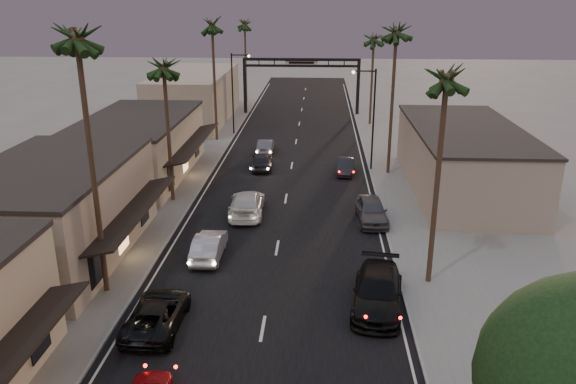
# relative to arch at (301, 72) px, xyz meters

# --- Properties ---
(ground) EXTENTS (200.00, 200.00, 0.00)m
(ground) POSITION_rel_arch_xyz_m (0.00, -30.00, -5.53)
(ground) COLOR slate
(ground) RESTS_ON ground
(road) EXTENTS (14.00, 120.00, 0.02)m
(road) POSITION_rel_arch_xyz_m (0.00, -25.00, -5.53)
(road) COLOR black
(road) RESTS_ON ground
(sidewalk_left) EXTENTS (5.00, 92.00, 0.12)m
(sidewalk_left) POSITION_rel_arch_xyz_m (-9.50, -18.00, -5.47)
(sidewalk_left) COLOR slate
(sidewalk_left) RESTS_ON ground
(sidewalk_right) EXTENTS (5.00, 92.00, 0.12)m
(sidewalk_right) POSITION_rel_arch_xyz_m (9.50, -18.00, -5.47)
(sidewalk_right) COLOR slate
(sidewalk_right) RESTS_ON ground
(storefront_mid) EXTENTS (8.00, 14.00, 5.50)m
(storefront_mid) POSITION_rel_arch_xyz_m (-13.00, -44.00, -2.78)
(storefront_mid) COLOR gray
(storefront_mid) RESTS_ON ground
(storefront_far) EXTENTS (8.00, 16.00, 5.00)m
(storefront_far) POSITION_rel_arch_xyz_m (-13.00, -28.00, -3.03)
(storefront_far) COLOR #BBB08F
(storefront_far) RESTS_ON ground
(storefront_dist) EXTENTS (8.00, 20.00, 6.00)m
(storefront_dist) POSITION_rel_arch_xyz_m (-13.00, -5.00, -2.53)
(storefront_dist) COLOR gray
(storefront_dist) RESTS_ON ground
(building_right) EXTENTS (8.00, 18.00, 5.00)m
(building_right) POSITION_rel_arch_xyz_m (14.00, -30.00, -3.03)
(building_right) COLOR gray
(building_right) RESTS_ON ground
(arch) EXTENTS (15.20, 0.40, 7.27)m
(arch) POSITION_rel_arch_xyz_m (0.00, 0.00, 0.00)
(arch) COLOR black
(arch) RESTS_ON ground
(streetlight_right) EXTENTS (2.13, 0.30, 9.00)m
(streetlight_right) POSITION_rel_arch_xyz_m (6.92, -25.00, -0.20)
(streetlight_right) COLOR black
(streetlight_right) RESTS_ON ground
(streetlight_left) EXTENTS (2.13, 0.30, 9.00)m
(streetlight_left) POSITION_rel_arch_xyz_m (-6.92, -12.00, -0.20)
(streetlight_left) COLOR black
(streetlight_left) RESTS_ON ground
(palm_lb) EXTENTS (3.20, 3.20, 15.20)m
(palm_lb) POSITION_rel_arch_xyz_m (-8.60, -48.00, 7.85)
(palm_lb) COLOR #38281C
(palm_lb) RESTS_ON ground
(palm_lc) EXTENTS (3.20, 3.20, 12.20)m
(palm_lc) POSITION_rel_arch_xyz_m (-8.60, -34.00, 4.94)
(palm_lc) COLOR #38281C
(palm_lc) RESTS_ON ground
(palm_ld) EXTENTS (3.20, 3.20, 14.20)m
(palm_ld) POSITION_rel_arch_xyz_m (-8.60, -15.00, 6.88)
(palm_ld) COLOR #38281C
(palm_ld) RESTS_ON ground
(palm_ra) EXTENTS (3.20, 3.20, 13.20)m
(palm_ra) POSITION_rel_arch_xyz_m (8.60, -46.00, 5.91)
(palm_ra) COLOR #38281C
(palm_ra) RESTS_ON ground
(palm_rb) EXTENTS (3.20, 3.20, 14.20)m
(palm_rb) POSITION_rel_arch_xyz_m (8.60, -26.00, 6.88)
(palm_rb) COLOR #38281C
(palm_rb) RESTS_ON ground
(palm_rc) EXTENTS (3.20, 3.20, 12.20)m
(palm_rc) POSITION_rel_arch_xyz_m (8.60, -6.00, 4.94)
(palm_rc) COLOR #38281C
(palm_rc) RESTS_ON ground
(palm_far) EXTENTS (3.20, 3.20, 13.20)m
(palm_far) POSITION_rel_arch_xyz_m (-8.30, 8.00, 5.91)
(palm_far) COLOR #38281C
(palm_far) RESTS_ON ground
(oncoming_pickup) EXTENTS (2.43, 5.20, 1.44)m
(oncoming_pickup) POSITION_rel_arch_xyz_m (-4.99, -51.12, -4.81)
(oncoming_pickup) COLOR black
(oncoming_pickup) RESTS_ON ground
(oncoming_silver) EXTENTS (1.62, 4.55, 1.49)m
(oncoming_silver) POSITION_rel_arch_xyz_m (-3.97, -43.51, -4.79)
(oncoming_silver) COLOR #A2A3A7
(oncoming_silver) RESTS_ON ground
(oncoming_white) EXTENTS (2.59, 5.84, 1.67)m
(oncoming_white) POSITION_rel_arch_xyz_m (-2.58, -36.45, -4.70)
(oncoming_white) COLOR silver
(oncoming_white) RESTS_ON ground
(oncoming_dgrey) EXTENTS (2.08, 4.59, 1.53)m
(oncoming_dgrey) POSITION_rel_arch_xyz_m (-2.65, -25.16, -4.77)
(oncoming_dgrey) COLOR black
(oncoming_dgrey) RESTS_ON ground
(oncoming_grey_far) EXTENTS (1.52, 4.17, 1.37)m
(oncoming_grey_far) POSITION_rel_arch_xyz_m (-2.85, -19.66, -4.85)
(oncoming_grey_far) COLOR #535358
(oncoming_grey_far) RESTS_ON ground
(curbside_black) EXTENTS (3.18, 6.19, 1.72)m
(curbside_black) POSITION_rel_arch_xyz_m (5.56, -48.68, -4.67)
(curbside_black) COLOR black
(curbside_black) RESTS_ON ground
(curbside_grey) EXTENTS (2.23, 4.98, 1.66)m
(curbside_grey) POSITION_rel_arch_xyz_m (6.20, -37.31, -4.70)
(curbside_grey) COLOR #444448
(curbside_grey) RESTS_ON ground
(curbside_far) EXTENTS (1.69, 4.11, 1.32)m
(curbside_far) POSITION_rel_arch_xyz_m (4.84, -26.13, -4.87)
(curbside_far) COLOR black
(curbside_far) RESTS_ON ground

